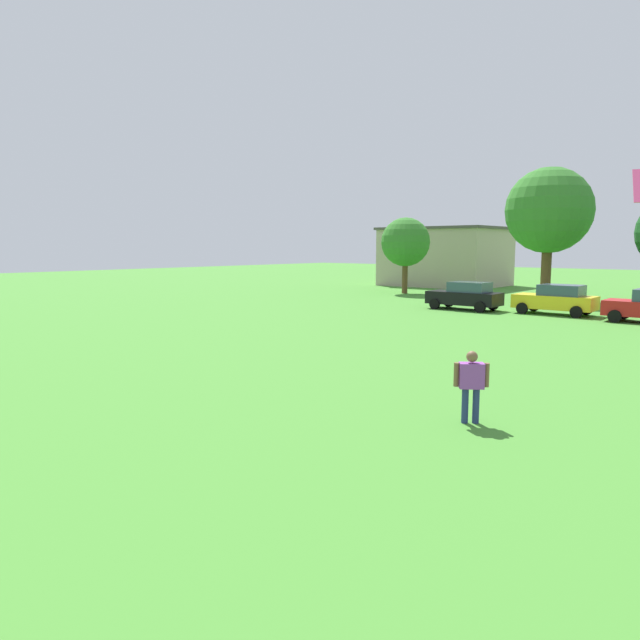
{
  "coord_description": "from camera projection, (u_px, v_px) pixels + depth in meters",
  "views": [
    {
      "loc": [
        8.18,
        4.25,
        3.78
      ],
      "look_at": [
        1.57,
        12.1,
        2.48
      ],
      "focal_mm": 32.73,
      "sensor_mm": 36.0,
      "label": 1
    }
  ],
  "objects": [
    {
      "name": "ground_plane",
      "position": [
        558.0,
        334.0,
        25.24
      ],
      "size": [
        160.0,
        160.0,
        0.0
      ],
      "primitive_type": "plane",
      "color": "#42842D"
    },
    {
      "name": "adult_bystander",
      "position": [
        471.0,
        380.0,
        12.45
      ],
      "size": [
        0.63,
        0.54,
        1.57
      ],
      "rotation": [
        0.0,
        0.0,
        3.77
      ],
      "color": "navy",
      "rests_on": "ground"
    },
    {
      "name": "parked_car_black_0",
      "position": [
        465.0,
        296.0,
        34.95
      ],
      "size": [
        4.3,
        2.02,
        1.68
      ],
      "rotation": [
        0.0,
        0.0,
        3.14
      ],
      "color": "black",
      "rests_on": "ground"
    },
    {
      "name": "parked_car_yellow_1",
      "position": [
        556.0,
        299.0,
        32.48
      ],
      "size": [
        4.3,
        2.02,
        1.68
      ],
      "rotation": [
        0.0,
        0.0,
        3.14
      ],
      "color": "yellow",
      "rests_on": "ground"
    },
    {
      "name": "tree_far_left",
      "position": [
        405.0,
        242.0,
        46.83
      ],
      "size": [
        3.91,
        3.91,
        6.1
      ],
      "color": "brown",
      "rests_on": "ground"
    },
    {
      "name": "tree_center",
      "position": [
        549.0,
        211.0,
        40.44
      ],
      "size": [
        5.93,
        5.93,
        9.24
      ],
      "color": "brown",
      "rests_on": "ground"
    },
    {
      "name": "house_left",
      "position": [
        445.0,
        257.0,
        56.65
      ],
      "size": [
        10.84,
        8.91,
        5.61
      ],
      "color": "tan",
      "rests_on": "ground"
    }
  ]
}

